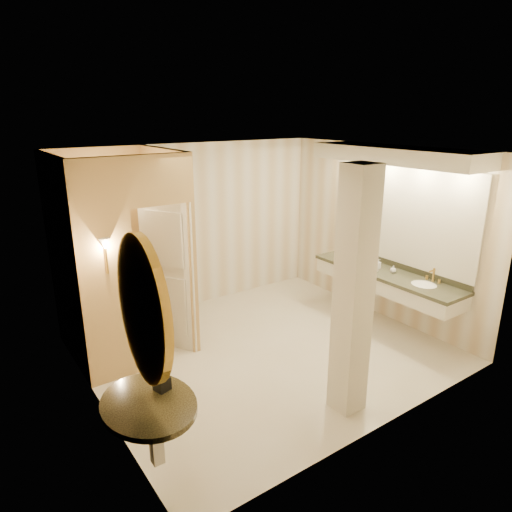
% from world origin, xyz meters
% --- Properties ---
extents(floor, '(4.50, 4.50, 0.00)m').
position_xyz_m(floor, '(0.00, 0.00, 0.00)').
color(floor, beige).
rests_on(floor, ground).
extents(ceiling, '(4.50, 4.50, 0.00)m').
position_xyz_m(ceiling, '(0.00, 0.00, 2.70)').
color(ceiling, silver).
rests_on(ceiling, wall_back).
extents(wall_back, '(4.50, 0.02, 2.70)m').
position_xyz_m(wall_back, '(0.00, 2.00, 1.35)').
color(wall_back, beige).
rests_on(wall_back, floor).
extents(wall_front, '(4.50, 0.02, 2.70)m').
position_xyz_m(wall_front, '(0.00, -2.00, 1.35)').
color(wall_front, beige).
rests_on(wall_front, floor).
extents(wall_left, '(0.02, 4.00, 2.70)m').
position_xyz_m(wall_left, '(-2.25, 0.00, 1.35)').
color(wall_left, beige).
rests_on(wall_left, floor).
extents(wall_right, '(0.02, 4.00, 2.70)m').
position_xyz_m(wall_right, '(2.25, 0.00, 1.35)').
color(wall_right, beige).
rests_on(wall_right, floor).
extents(toilet_closet, '(1.50, 1.55, 2.70)m').
position_xyz_m(toilet_closet, '(-1.13, 0.97, 1.39)').
color(toilet_closet, tan).
rests_on(toilet_closet, floor).
extents(wall_sconce, '(0.14, 0.14, 0.42)m').
position_xyz_m(wall_sconce, '(-1.93, 0.43, 1.73)').
color(wall_sconce, '#B38A39').
rests_on(wall_sconce, toilet_closet).
extents(vanity, '(0.75, 2.60, 2.09)m').
position_xyz_m(vanity, '(1.98, -0.40, 1.63)').
color(vanity, beige).
rests_on(vanity, floor).
extents(console_shelf, '(0.95, 0.95, 1.93)m').
position_xyz_m(console_shelf, '(-2.21, -1.40, 1.34)').
color(console_shelf, black).
rests_on(console_shelf, floor).
extents(pillar, '(0.31, 0.31, 2.70)m').
position_xyz_m(pillar, '(-0.00, -1.54, 1.35)').
color(pillar, beige).
rests_on(pillar, floor).
extents(tissue_box, '(0.14, 0.14, 0.12)m').
position_xyz_m(tissue_box, '(-2.06, -1.30, 0.93)').
color(tissue_box, black).
rests_on(tissue_box, console_shelf).
extents(toilet, '(0.55, 0.84, 0.81)m').
position_xyz_m(toilet, '(-1.34, 1.42, 0.40)').
color(toilet, white).
rests_on(toilet, floor).
extents(soap_bottle_a, '(0.08, 0.09, 0.15)m').
position_xyz_m(soap_bottle_a, '(1.95, -0.23, 0.95)').
color(soap_bottle_a, beige).
rests_on(soap_bottle_a, vanity).
extents(soap_bottle_b, '(0.10, 0.10, 0.11)m').
position_xyz_m(soap_bottle_b, '(1.98, -0.49, 0.93)').
color(soap_bottle_b, silver).
rests_on(soap_bottle_b, vanity).
extents(soap_bottle_c, '(0.09, 0.09, 0.18)m').
position_xyz_m(soap_bottle_c, '(1.82, -0.31, 0.97)').
color(soap_bottle_c, '#C6B28C').
rests_on(soap_bottle_c, vanity).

